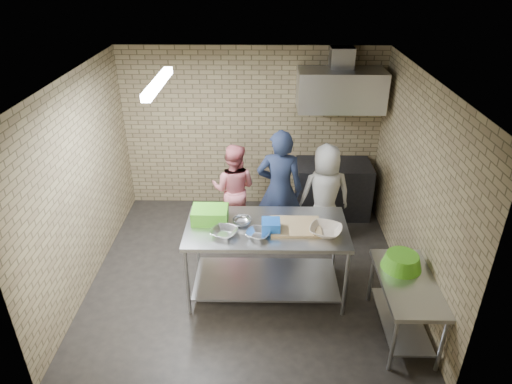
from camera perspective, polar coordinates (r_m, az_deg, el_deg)
floor at (r=6.44m, az=-0.93°, el=-9.91°), size 4.20×4.20×0.00m
ceiling at (r=5.23m, az=-1.17°, el=14.11°), size 4.20×4.20×0.00m
back_wall at (r=7.54m, az=-0.53°, el=7.82°), size 4.20×0.06×2.70m
front_wall at (r=4.03m, az=-2.00°, el=-12.30°), size 4.20×0.06×2.70m
left_wall at (r=6.14m, az=-21.02°, el=0.93°), size 0.06×4.00×2.70m
right_wall at (r=6.01m, az=19.39°, el=0.63°), size 0.06×4.00×2.70m
prep_table at (r=5.83m, az=1.28°, el=-8.44°), size 1.97×0.99×0.99m
side_counter at (r=5.59m, az=17.99°, el=-13.56°), size 0.60×1.20×0.75m
stove at (r=7.67m, az=9.57°, el=0.41°), size 1.20×0.70×0.90m
range_hood at (r=7.11m, az=10.58°, el=12.46°), size 1.30×0.60×0.60m
hood_duct at (r=7.15m, az=10.72°, el=16.25°), size 0.35×0.30×0.30m
wall_shelf at (r=7.40m, az=12.58°, el=11.41°), size 0.80×0.20×0.04m
fluorescent_fixture at (r=5.37m, az=-12.18°, el=13.23°), size 0.10×1.25×0.08m
green_crate at (r=5.64m, az=-5.80°, el=-2.85°), size 0.44×0.33×0.18m
blue_tub at (r=5.43m, az=1.88°, el=-4.28°), size 0.22×0.22×0.14m
cutting_board at (r=5.54m, az=4.97°, el=-4.33°), size 0.60×0.46×0.03m
mixing_bowl_a at (r=5.38m, az=-4.01°, el=-5.09°), size 0.39×0.39×0.08m
mixing_bowl_b at (r=5.58m, az=-1.75°, el=-3.72°), size 0.30×0.30×0.07m
mixing_bowl_c at (r=5.34m, az=0.27°, el=-5.29°), size 0.36×0.36×0.07m
ceramic_bowl at (r=5.45m, az=8.75°, el=-4.80°), size 0.48×0.48×0.09m
green_basin at (r=5.49m, az=17.82°, el=-8.24°), size 0.46×0.46×0.17m
bottle_red at (r=7.32m, az=10.71°, el=12.32°), size 0.07×0.07×0.18m
bottle_green at (r=7.40m, az=13.82°, el=12.05°), size 0.06×0.06×0.15m
man_navy at (r=6.55m, az=2.98°, el=0.29°), size 0.70×0.49×1.82m
woman_pink at (r=6.96m, az=-2.80°, el=0.38°), size 0.80×0.67×1.45m
woman_white at (r=6.77m, az=8.64°, el=-0.33°), size 0.80×0.57×1.55m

